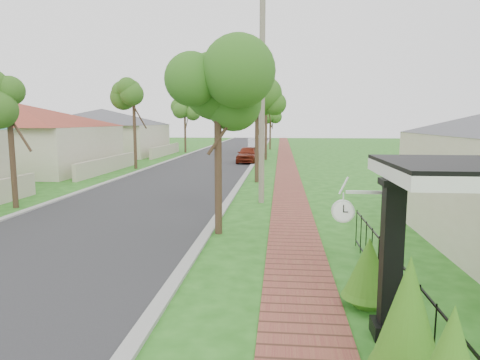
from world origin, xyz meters
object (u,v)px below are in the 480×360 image
at_px(utility_pole, 262,96).
at_px(station_clock, 345,209).
at_px(porch_post, 391,268).
at_px(near_tree, 218,92).
at_px(parked_car_white, 256,147).
at_px(parked_car_red, 248,155).

xyz_separation_m(utility_pole, station_clock, (1.84, -10.60, -2.43)).
relative_size(porch_post, station_clock, 3.02).
bearing_deg(near_tree, porch_post, -58.95).
bearing_deg(station_clock, porch_post, -31.04).
xyz_separation_m(parked_car_white, near_tree, (0.68, -30.96, 3.40)).
distance_m(parked_car_red, utility_pole, 17.65).
height_order(utility_pole, station_clock, utility_pole).
distance_m(parked_car_red, station_clock, 28.04).
xyz_separation_m(parked_car_red, near_tree, (0.84, -22.24, 3.54)).
bearing_deg(parked_car_white, porch_post, -88.25).
bearing_deg(station_clock, utility_pole, 99.87).
height_order(parked_car_white, utility_pole, utility_pole).
height_order(parked_car_red, station_clock, station_clock).
distance_m(parked_car_red, near_tree, 22.54).
bearing_deg(station_clock, near_tree, 117.71).
bearing_deg(parked_car_white, utility_pole, -90.98).
height_order(parked_car_white, near_tree, near_tree).
bearing_deg(utility_pole, parked_car_white, 93.83).
xyz_separation_m(porch_post, station_clock, (-0.66, 0.40, 0.83)).
relative_size(parked_car_red, near_tree, 0.75).
relative_size(parked_car_red, utility_pole, 0.46).
distance_m(near_tree, station_clock, 6.62).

